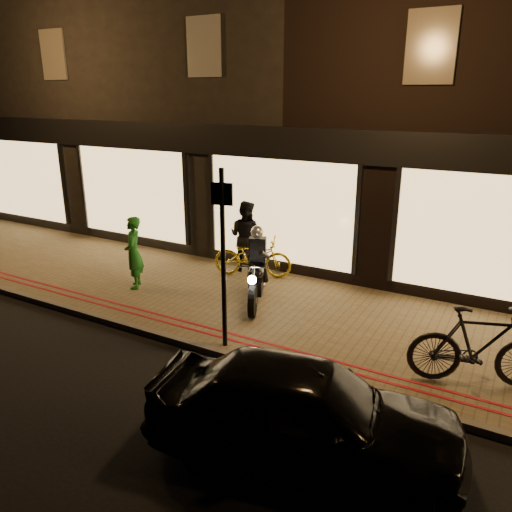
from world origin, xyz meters
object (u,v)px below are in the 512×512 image
at_px(motorcycle, 257,274).
at_px(sign_post, 223,251).
at_px(bicycle_gold, 253,256).
at_px(parked_car, 304,411).
at_px(person_green, 134,253).

height_order(motorcycle, sign_post, sign_post).
bearing_deg(motorcycle, sign_post, -100.02).
distance_m(sign_post, bicycle_gold, 3.61).
relative_size(motorcycle, parked_car, 0.49).
bearing_deg(person_green, bicycle_gold, 99.50).
distance_m(sign_post, parked_car, 3.04).
relative_size(bicycle_gold, person_green, 1.15).
distance_m(bicycle_gold, parked_car, 6.00).
bearing_deg(person_green, motorcycle, 66.65).
bearing_deg(bicycle_gold, person_green, 116.24).
distance_m(motorcycle, bicycle_gold, 1.56).
distance_m(motorcycle, parked_car, 4.45).
xyz_separation_m(motorcycle, sign_post, (0.43, -1.86, 1.06)).
xyz_separation_m(motorcycle, bicycle_gold, (-0.84, 1.31, -0.14)).
bearing_deg(parked_car, bicycle_gold, 23.59).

